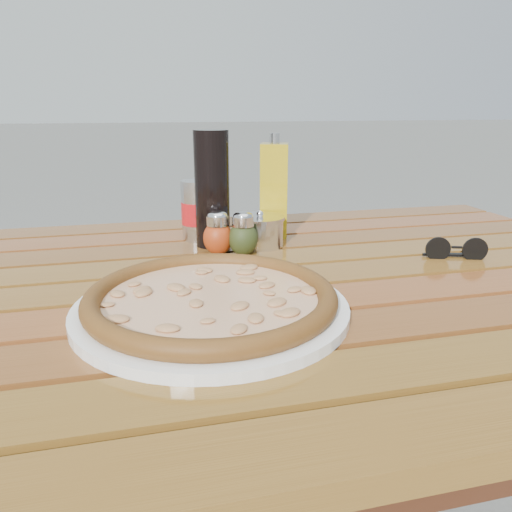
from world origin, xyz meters
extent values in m
cube|color=#321A0B|center=(0.64, 0.39, 0.35)|extent=(0.06, 0.06, 0.70)
cube|color=#391A0D|center=(0.00, 0.00, 0.70)|extent=(1.36, 0.86, 0.04)
cube|color=#4E2E0D|center=(0.00, -0.41, 0.73)|extent=(1.40, 0.09, 0.03)
cube|color=#4E2F0D|center=(0.00, -0.30, 0.73)|extent=(1.40, 0.09, 0.03)
cube|color=#4E260D|center=(0.00, -0.20, 0.73)|extent=(1.40, 0.09, 0.03)
cube|color=#59290F|center=(0.00, -0.10, 0.73)|extent=(1.40, 0.09, 0.03)
cube|color=#54300E|center=(0.00, 0.00, 0.73)|extent=(1.40, 0.09, 0.03)
cube|color=#54310E|center=(0.00, 0.10, 0.73)|extent=(1.40, 0.09, 0.03)
cube|color=#4F2A0E|center=(0.00, 0.20, 0.73)|extent=(1.40, 0.09, 0.03)
cube|color=#5A290F|center=(0.00, 0.30, 0.73)|extent=(1.40, 0.09, 0.03)
cube|color=#4F280E|center=(0.00, 0.41, 0.73)|extent=(1.40, 0.09, 0.03)
cylinder|color=white|center=(-0.10, -0.12, 0.76)|extent=(0.47, 0.47, 0.01)
cylinder|color=beige|center=(-0.10, -0.12, 0.77)|extent=(0.43, 0.43, 0.01)
torus|color=black|center=(-0.10, -0.12, 0.77)|extent=(0.46, 0.46, 0.03)
ellipsoid|color=#B13B14|center=(-0.04, 0.15, 0.78)|extent=(0.07, 0.07, 0.06)
cylinder|color=silver|center=(-0.04, 0.15, 0.81)|extent=(0.05, 0.05, 0.02)
ellipsoid|color=white|center=(-0.04, 0.15, 0.82)|extent=(0.04, 0.04, 0.02)
ellipsoid|color=#333E19|center=(0.00, 0.13, 0.78)|extent=(0.07, 0.07, 0.06)
cylinder|color=silver|center=(0.00, 0.13, 0.81)|extent=(0.05, 0.05, 0.02)
ellipsoid|color=silver|center=(0.00, 0.13, 0.82)|extent=(0.04, 0.04, 0.02)
cylinder|color=black|center=(-0.04, 0.21, 0.86)|extent=(0.07, 0.07, 0.22)
cylinder|color=silver|center=(-0.06, 0.26, 0.81)|extent=(0.07, 0.07, 0.12)
cylinder|color=#B41215|center=(-0.06, 0.26, 0.81)|extent=(0.07, 0.07, 0.04)
cube|color=#AD9212|center=(0.10, 0.25, 0.84)|extent=(0.07, 0.07, 0.19)
cylinder|color=silver|center=(0.10, 0.25, 0.95)|extent=(0.03, 0.03, 0.02)
cylinder|color=silver|center=(0.05, 0.18, 0.78)|extent=(0.11, 0.11, 0.05)
cylinder|color=silver|center=(0.05, 0.18, 0.81)|extent=(0.11, 0.11, 0.01)
sphere|color=white|center=(0.05, 0.18, 0.81)|extent=(0.02, 0.02, 0.01)
cylinder|color=black|center=(0.33, 0.02, 0.77)|extent=(0.04, 0.02, 0.04)
cylinder|color=black|center=(0.40, 0.00, 0.77)|extent=(0.04, 0.02, 0.04)
cube|color=black|center=(0.36, 0.01, 0.77)|extent=(0.02, 0.01, 0.00)
cube|color=black|center=(0.36, 0.03, 0.75)|extent=(0.09, 0.03, 0.00)
cube|color=black|center=(0.38, 0.03, 0.75)|extent=(0.09, 0.03, 0.00)
camera|label=1|loc=(-0.19, -0.73, 1.01)|focal=35.00mm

